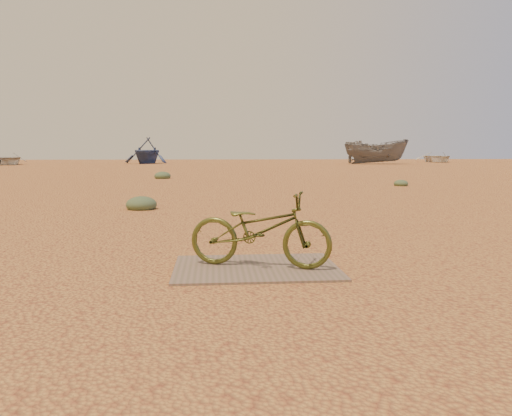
{
  "coord_description": "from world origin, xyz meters",
  "views": [
    {
      "loc": [
        -0.57,
        -4.86,
        1.2
      ],
      "look_at": [
        -0.15,
        0.08,
        0.62
      ],
      "focal_mm": 35.0,
      "sensor_mm": 36.0,
      "label": 1
    }
  ],
  "objects": [
    {
      "name": "boat_mid_right",
      "position": [
        13.48,
        37.47,
        1.07
      ],
      "size": [
        5.69,
        2.61,
        2.13
      ],
      "primitive_type": "imported",
      "rotation": [
        0.0,
        0.0,
        1.47
      ],
      "color": "slate",
      "rests_on": "ground"
    },
    {
      "name": "bicycle",
      "position": [
        -0.11,
        0.08,
        0.4
      ],
      "size": [
        1.54,
        0.93,
        0.76
      ],
      "primitive_type": "imported",
      "rotation": [
        0.0,
        0.0,
        1.26
      ],
      "color": "#494F1D",
      "rests_on": "plywood_board"
    },
    {
      "name": "ground",
      "position": [
        0.0,
        0.0,
        0.0
      ],
      "size": [
        120.0,
        120.0,
        0.0
      ],
      "primitive_type": "plane",
      "color": "#C98F45",
      "rests_on": "ground"
    },
    {
      "name": "kale_b",
      "position": [
        5.72,
        11.43,
        0.0
      ],
      "size": [
        0.48,
        0.48,
        0.26
      ],
      "primitive_type": "ellipsoid",
      "color": "#516846",
      "rests_on": "ground"
    },
    {
      "name": "boat_far_left",
      "position": [
        -6.47,
        40.55,
        1.18
      ],
      "size": [
        4.97,
        5.38,
        2.35
      ],
      "primitive_type": "imported",
      "rotation": [
        0.0,
        0.0,
        -0.29
      ],
      "color": "#344677",
      "rests_on": "ground"
    },
    {
      "name": "kale_a",
      "position": [
        -2.04,
        5.39,
        0.0
      ],
      "size": [
        0.62,
        0.62,
        0.34
      ],
      "primitive_type": "ellipsoid",
      "color": "#516846",
      "rests_on": "ground"
    },
    {
      "name": "plywood_board",
      "position": [
        -0.15,
        0.08,
        0.01
      ],
      "size": [
        1.65,
        1.19,
        0.02
      ],
      "primitive_type": "cube",
      "color": "#765E50",
      "rests_on": "ground"
    },
    {
      "name": "kale_c",
      "position": [
        -2.72,
        16.5,
        0.0
      ],
      "size": [
        0.69,
        0.69,
        0.38
      ],
      "primitive_type": "ellipsoid",
      "color": "#516846",
      "rests_on": "ground"
    },
    {
      "name": "boat_near_left",
      "position": [
        -17.62,
        38.02,
        0.49
      ],
      "size": [
        5.03,
        5.72,
        0.98
      ],
      "primitive_type": "imported",
      "rotation": [
        0.0,
        0.0,
        0.42
      ],
      "color": "beige",
      "rests_on": "ground"
    },
    {
      "name": "boat_far_right",
      "position": [
        21.59,
        43.22,
        0.5
      ],
      "size": [
        4.1,
        5.3,
        1.01
      ],
      "primitive_type": "imported",
      "rotation": [
        0.0,
        0.0,
        -0.13
      ],
      "color": "silver",
      "rests_on": "ground"
    }
  ]
}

